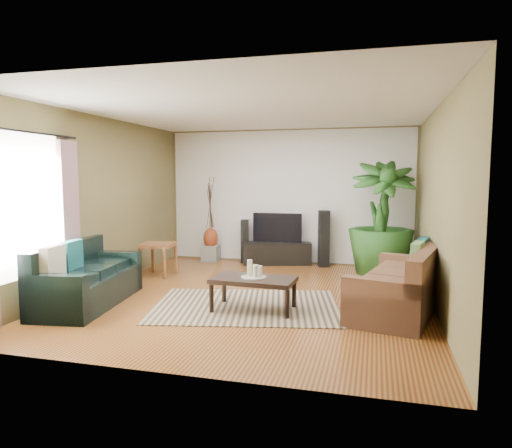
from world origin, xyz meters
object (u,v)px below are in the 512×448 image
(sofa_left, at_px, (89,274))
(potted_plant, at_px, (381,218))
(sofa_right, at_px, (398,279))
(coffee_table, at_px, (254,294))
(speaker_right, at_px, (324,239))
(pedestal, at_px, (211,253))
(side_table, at_px, (158,259))
(speaker_left, at_px, (245,241))
(vase, at_px, (211,238))
(tv_stand, at_px, (277,253))
(television, at_px, (277,228))

(sofa_left, relative_size, potted_plant, 0.91)
(sofa_right, relative_size, coffee_table, 1.85)
(speaker_right, distance_m, pedestal, 2.36)
(side_table, bearing_deg, speaker_left, 53.22)
(sofa_left, relative_size, vase, 4.38)
(sofa_right, distance_m, speaker_left, 3.96)
(coffee_table, xyz_separation_m, vase, (-1.76, 3.14, 0.27))
(coffee_table, xyz_separation_m, tv_stand, (-0.36, 3.19, 0.01))
(tv_stand, height_order, side_table, side_table)
(speaker_right, distance_m, potted_plant, 1.26)
(sofa_right, distance_m, side_table, 4.19)
(sofa_left, distance_m, potted_plant, 4.95)
(sofa_right, height_order, pedestal, sofa_right)
(sofa_right, relative_size, vase, 4.65)
(sofa_left, xyz_separation_m, sofa_right, (4.09, 0.75, 0.00))
(tv_stand, bearing_deg, potted_plant, -28.67)
(speaker_right, bearing_deg, speaker_left, 163.23)
(tv_stand, xyz_separation_m, speaker_right, (0.93, 0.00, 0.33))
(speaker_left, bearing_deg, television, -13.95)
(coffee_table, bearing_deg, speaker_right, 83.32)
(sofa_right, height_order, vase, sofa_right)
(potted_plant, height_order, vase, potted_plant)
(sofa_left, relative_size, pedestal, 5.61)
(coffee_table, relative_size, speaker_right, 0.97)
(speaker_right, relative_size, side_table, 1.89)
(vase, bearing_deg, coffee_table, -60.74)
(potted_plant, xyz_separation_m, vase, (-3.39, 0.44, -0.54))
(tv_stand, height_order, vase, vase)
(sofa_left, height_order, coffee_table, sofa_left)
(speaker_left, distance_m, side_table, 1.94)
(coffee_table, xyz_separation_m, speaker_right, (0.56, 3.19, 0.33))
(speaker_right, bearing_deg, coffee_table, -116.83)
(coffee_table, height_order, television, television)
(speaker_left, height_order, side_table, speaker_left)
(television, xyz_separation_m, vase, (-1.40, -0.05, -0.25))
(sofa_left, height_order, pedestal, sofa_left)
(vase, bearing_deg, tv_stand, 1.90)
(speaker_left, bearing_deg, side_table, -140.73)
(sofa_left, distance_m, side_table, 1.94)
(television, bearing_deg, sofa_left, -118.75)
(sofa_left, height_order, side_table, sofa_left)
(vase, bearing_deg, pedestal, 0.00)
(television, distance_m, potted_plant, 2.07)
(sofa_left, distance_m, television, 3.98)
(sofa_right, xyz_separation_m, potted_plant, (-0.20, 2.24, 0.60))
(potted_plant, bearing_deg, speaker_left, 169.62)
(sofa_right, distance_m, pedestal, 4.48)
(pedestal, relative_size, vase, 0.78)
(sofa_left, height_order, speaker_right, speaker_right)
(tv_stand, xyz_separation_m, television, (0.00, 0.00, 0.52))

